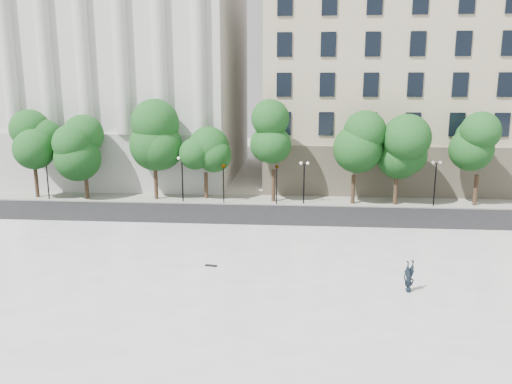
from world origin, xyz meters
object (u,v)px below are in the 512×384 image
at_px(traffic_light_west, 223,164).
at_px(person_lying, 408,288).
at_px(traffic_light_east, 277,166).
at_px(skateboard, 211,266).

height_order(traffic_light_west, person_lying, traffic_light_west).
relative_size(traffic_light_east, skateboard, 5.96).
xyz_separation_m(traffic_light_west, person_lying, (12.29, -19.94, -3.08)).
distance_m(traffic_light_west, skateboard, 17.54).
height_order(traffic_light_east, skateboard, traffic_light_east).
distance_m(traffic_light_west, traffic_light_east, 4.82).
relative_size(traffic_light_west, traffic_light_east, 1.03).
relative_size(traffic_light_west, person_lying, 2.59).
bearing_deg(traffic_light_west, skateboard, -84.19).
xyz_separation_m(traffic_light_east, skateboard, (-3.07, -17.14, -3.14)).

